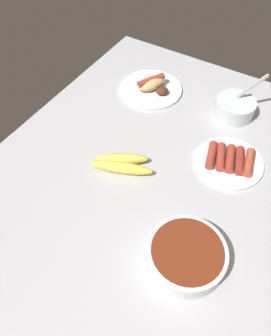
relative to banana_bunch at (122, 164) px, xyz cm
name	(u,v)px	position (x,y,z in cm)	size (l,w,h in cm)	color
ground_plane	(147,172)	(3.37, -6.70, -3.30)	(120.00, 90.00, 3.00)	#B2B2B7
banana_bunch	(122,164)	(0.00, 0.00, 0.00)	(13.40, 18.70, 3.63)	#E5D14C
bowl_chili	(186,255)	(-16.46, -28.66, 1.22)	(18.92, 18.92, 5.54)	white
bowl_coleslaw	(235,107)	(39.36, -19.90, 1.40)	(13.27, 13.27, 15.35)	silver
plate_sausages	(229,161)	(17.84, -26.62, -0.56)	(20.38, 20.38, 3.50)	white
plate_hotdog_assembled	(151,87)	(35.94, 10.29, -0.09)	(22.78, 22.78, 5.61)	white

